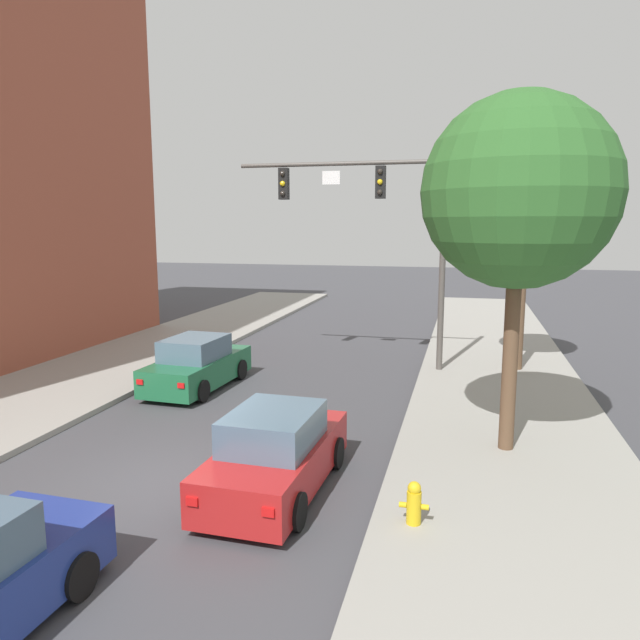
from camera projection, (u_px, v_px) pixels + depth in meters
name	position (u px, v px, depth m)	size (l,w,h in m)	color
ground_plane	(174.00, 482.00, 11.53)	(120.00, 120.00, 0.00)	#424247
sidewalk_right	(525.00, 518.00, 9.97)	(5.00, 60.00, 0.15)	#99968E
traffic_signal_mast	(382.00, 212.00, 19.50)	(7.02, 0.38, 7.50)	#514C47
car_lead_green	(197.00, 365.00, 18.03)	(2.00, 4.32, 1.60)	#1E663D
car_following_red	(276.00, 454.00, 11.05)	(1.95, 4.29, 1.60)	#B21E1E
fire_hydrant	(414.00, 503.00, 9.59)	(0.48, 0.24, 0.72)	gold
street_tree_nearest	(519.00, 193.00, 12.01)	(3.99, 3.99, 7.47)	brown
street_tree_second	(526.00, 195.00, 19.00)	(3.04, 3.04, 7.33)	brown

